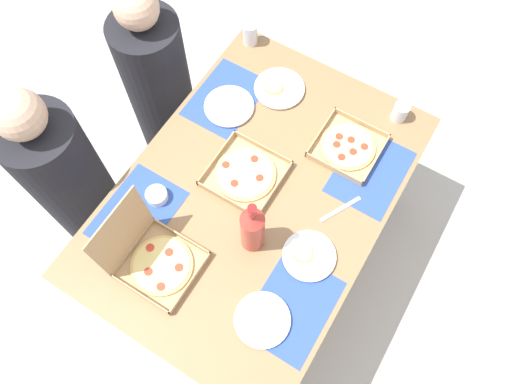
{
  "coord_description": "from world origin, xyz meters",
  "views": [
    {
      "loc": [
        -0.71,
        -0.43,
        2.54
      ],
      "look_at": [
        0.0,
        0.0,
        0.75
      ],
      "focal_mm": 34.35,
      "sensor_mm": 36.0,
      "label": 1
    }
  ],
  "objects_px": {
    "pizza_box_center": "(245,174)",
    "plate_far_left": "(262,320)",
    "diner_right_seat": "(160,90)",
    "pizza_box_corner_left": "(348,147)",
    "soda_bottle": "(253,229)",
    "cup_red": "(250,34)",
    "plate_near_right": "(308,256)",
    "plate_middle": "(229,107)",
    "cup_spare": "(400,112)",
    "diner_left_seat": "(75,186)",
    "plate_near_left": "(279,89)",
    "condiment_bowl": "(157,196)",
    "pizza_box_corner_right": "(153,258)"
  },
  "relations": [
    {
      "from": "pizza_box_center",
      "to": "cup_red",
      "type": "distance_m",
      "value": 0.7
    },
    {
      "from": "plate_far_left",
      "to": "plate_middle",
      "type": "distance_m",
      "value": 0.93
    },
    {
      "from": "plate_far_left",
      "to": "plate_near_right",
      "type": "relative_size",
      "value": 1.0
    },
    {
      "from": "plate_far_left",
      "to": "plate_near_right",
      "type": "xyz_separation_m",
      "value": [
        0.3,
        -0.03,
        0.0
      ]
    },
    {
      "from": "pizza_box_corner_left",
      "to": "plate_near_right",
      "type": "bearing_deg",
      "value": -169.92
    },
    {
      "from": "plate_far_left",
      "to": "cup_red",
      "type": "distance_m",
      "value": 1.29
    },
    {
      "from": "pizza_box_corner_right",
      "to": "soda_bottle",
      "type": "xyz_separation_m",
      "value": [
        0.26,
        -0.27,
        0.09
      ]
    },
    {
      "from": "plate_near_left",
      "to": "condiment_bowl",
      "type": "distance_m",
      "value": 0.72
    },
    {
      "from": "pizza_box_corner_right",
      "to": "pizza_box_corner_left",
      "type": "relative_size",
      "value": 1.15
    },
    {
      "from": "pizza_box_corner_right",
      "to": "cup_spare",
      "type": "bearing_deg",
      "value": -25.43
    },
    {
      "from": "soda_bottle",
      "to": "cup_spare",
      "type": "xyz_separation_m",
      "value": [
        0.81,
        -0.24,
        -0.09
      ]
    },
    {
      "from": "plate_middle",
      "to": "soda_bottle",
      "type": "relative_size",
      "value": 0.68
    },
    {
      "from": "pizza_box_corner_left",
      "to": "cup_red",
      "type": "xyz_separation_m",
      "value": [
        0.28,
        0.65,
        0.04
      ]
    },
    {
      "from": "diner_left_seat",
      "to": "diner_right_seat",
      "type": "xyz_separation_m",
      "value": [
        0.65,
        0.0,
        -0.03
      ]
    },
    {
      "from": "pizza_box_center",
      "to": "diner_right_seat",
      "type": "xyz_separation_m",
      "value": [
        0.28,
        0.69,
        -0.24
      ]
    },
    {
      "from": "pizza_box_center",
      "to": "plate_near_right",
      "type": "relative_size",
      "value": 1.39
    },
    {
      "from": "pizza_box_corner_right",
      "to": "condiment_bowl",
      "type": "bearing_deg",
      "value": 34.59
    },
    {
      "from": "soda_bottle",
      "to": "pizza_box_corner_right",
      "type": "bearing_deg",
      "value": 134.49
    },
    {
      "from": "pizza_box_corner_right",
      "to": "plate_near_right",
      "type": "height_order",
      "value": "pizza_box_corner_right"
    },
    {
      "from": "plate_middle",
      "to": "cup_spare",
      "type": "xyz_separation_m",
      "value": [
        0.34,
        -0.65,
        0.03
      ]
    },
    {
      "from": "condiment_bowl",
      "to": "pizza_box_corner_left",
      "type": "bearing_deg",
      "value": -42.1
    },
    {
      "from": "pizza_box_corner_right",
      "to": "condiment_bowl",
      "type": "relative_size",
      "value": 3.49
    },
    {
      "from": "soda_bottle",
      "to": "diner_left_seat",
      "type": "bearing_deg",
      "value": 99.21
    },
    {
      "from": "plate_far_left",
      "to": "diner_right_seat",
      "type": "distance_m",
      "value": 1.31
    },
    {
      "from": "pizza_box_corner_right",
      "to": "pizza_box_corner_left",
      "type": "height_order",
      "value": "pizza_box_corner_right"
    },
    {
      "from": "soda_bottle",
      "to": "plate_near_right",
      "type": "bearing_deg",
      "value": -75.22
    },
    {
      "from": "plate_far_left",
      "to": "diner_left_seat",
      "type": "bearing_deg",
      "value": 84.57
    },
    {
      "from": "pizza_box_corner_left",
      "to": "soda_bottle",
      "type": "bearing_deg",
      "value": 167.52
    },
    {
      "from": "cup_spare",
      "to": "diner_left_seat",
      "type": "distance_m",
      "value": 1.47
    },
    {
      "from": "cup_red",
      "to": "cup_spare",
      "type": "xyz_separation_m",
      "value": [
        -0.02,
        -0.77,
        -0.01
      ]
    },
    {
      "from": "plate_middle",
      "to": "diner_right_seat",
      "type": "bearing_deg",
      "value": 85.37
    },
    {
      "from": "diner_left_seat",
      "to": "diner_right_seat",
      "type": "height_order",
      "value": "diner_left_seat"
    },
    {
      "from": "pizza_box_center",
      "to": "plate_far_left",
      "type": "xyz_separation_m",
      "value": [
        -0.46,
        -0.36,
        -0.0
      ]
    },
    {
      "from": "cup_red",
      "to": "diner_right_seat",
      "type": "bearing_deg",
      "value": 134.32
    },
    {
      "from": "pizza_box_center",
      "to": "diner_left_seat",
      "type": "bearing_deg",
      "value": 117.92
    },
    {
      "from": "plate_far_left",
      "to": "cup_spare",
      "type": "relative_size",
      "value": 2.41
    },
    {
      "from": "soda_bottle",
      "to": "cup_red",
      "type": "height_order",
      "value": "soda_bottle"
    },
    {
      "from": "plate_far_left",
      "to": "plate_near_left",
      "type": "distance_m",
      "value": 1.01
    },
    {
      "from": "soda_bottle",
      "to": "cup_spare",
      "type": "distance_m",
      "value": 0.85
    },
    {
      "from": "plate_middle",
      "to": "plate_near_right",
      "type": "bearing_deg",
      "value": -123.56
    },
    {
      "from": "pizza_box_corner_left",
      "to": "plate_near_right",
      "type": "distance_m",
      "value": 0.51
    },
    {
      "from": "diner_right_seat",
      "to": "pizza_box_corner_left",
      "type": "bearing_deg",
      "value": -87.0
    },
    {
      "from": "cup_red",
      "to": "diner_left_seat",
      "type": "xyz_separation_m",
      "value": [
        -0.97,
        0.33,
        -0.26
      ]
    },
    {
      "from": "pizza_box_center",
      "to": "plate_near_right",
      "type": "xyz_separation_m",
      "value": [
        -0.17,
        -0.39,
        -0.0
      ]
    },
    {
      "from": "plate_far_left",
      "to": "soda_bottle",
      "type": "bearing_deg",
      "value": 38.02
    },
    {
      "from": "pizza_box_corner_left",
      "to": "condiment_bowl",
      "type": "height_order",
      "value": "condiment_bowl"
    },
    {
      "from": "plate_far_left",
      "to": "plate_near_left",
      "type": "height_order",
      "value": "plate_near_left"
    },
    {
      "from": "pizza_box_corner_left",
      "to": "plate_near_left",
      "type": "distance_m",
      "value": 0.41
    },
    {
      "from": "pizza_box_center",
      "to": "pizza_box_corner_left",
      "type": "height_order",
      "value": "same"
    },
    {
      "from": "cup_spare",
      "to": "plate_far_left",
      "type": "bearing_deg",
      "value": 177.05
    }
  ]
}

